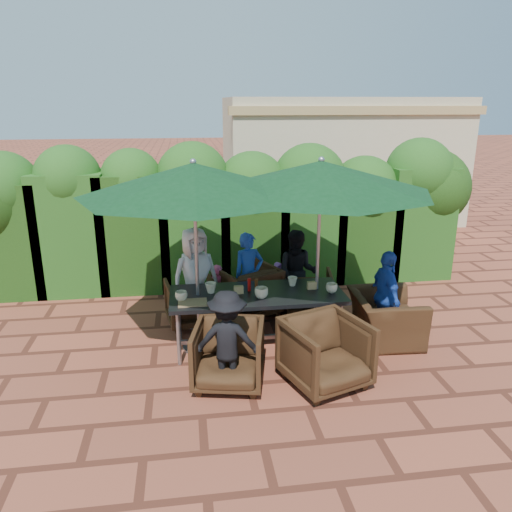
{
  "coord_description": "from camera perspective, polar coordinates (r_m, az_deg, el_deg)",
  "views": [
    {
      "loc": [
        -0.63,
        -6.1,
        3.09
      ],
      "look_at": [
        0.3,
        0.4,
        1.06
      ],
      "focal_mm": 35.0,
      "sensor_mm": 36.0,
      "label": 1
    }
  ],
  "objects": [
    {
      "name": "ground",
      "position": [
        6.87,
        -2.01,
        -9.56
      ],
      "size": [
        80.0,
        80.0,
        0.0
      ],
      "primitive_type": "plane",
      "color": "brown",
      "rests_on": "ground"
    },
    {
      "name": "dining_table",
      "position": [
        6.43,
        0.13,
        -4.87
      ],
      "size": [
        2.22,
        0.9,
        0.75
      ],
      "color": "black",
      "rests_on": "ground"
    },
    {
      "name": "umbrella_left",
      "position": [
        6.02,
        -7.14,
        8.69
      ],
      "size": [
        2.8,
        2.8,
        2.46
      ],
      "color": "gray",
      "rests_on": "ground"
    },
    {
      "name": "umbrella_right",
      "position": [
        6.23,
        7.42,
        8.97
      ],
      "size": [
        2.81,
        2.81,
        2.46
      ],
      "color": "gray",
      "rests_on": "ground"
    },
    {
      "name": "chair_far_left",
      "position": [
        7.26,
        -7.37,
        -5.06
      ],
      "size": [
        0.79,
        0.76,
        0.71
      ],
      "primitive_type": "imported",
      "rotation": [
        0.0,
        0.0,
        3.31
      ],
      "color": "black",
      "rests_on": "ground"
    },
    {
      "name": "chair_far_mid",
      "position": [
        7.5,
        -1.02,
        -3.67
      ],
      "size": [
        1.06,
        1.03,
        0.84
      ],
      "primitive_type": "imported",
      "rotation": [
        0.0,
        0.0,
        3.56
      ],
      "color": "black",
      "rests_on": "ground"
    },
    {
      "name": "chair_far_right",
      "position": [
        7.67,
        6.05,
        -3.83
      ],
      "size": [
        0.78,
        0.75,
        0.7
      ],
      "primitive_type": "imported",
      "rotation": [
        0.0,
        0.0,
        2.97
      ],
      "color": "black",
      "rests_on": "ground"
    },
    {
      "name": "chair_near_left",
      "position": [
        5.72,
        -3.16,
        -10.93
      ],
      "size": [
        0.9,
        0.86,
        0.79
      ],
      "primitive_type": "imported",
      "rotation": [
        0.0,
        0.0,
        -0.21
      ],
      "color": "black",
      "rests_on": "ground"
    },
    {
      "name": "chair_near_right",
      "position": [
        5.75,
        7.99,
        -10.56
      ],
      "size": [
        1.04,
        1.01,
        0.86
      ],
      "primitive_type": "imported",
      "rotation": [
        0.0,
        0.0,
        0.34
      ],
      "color": "black",
      "rests_on": "ground"
    },
    {
      "name": "chair_end_right",
      "position": [
        6.93,
        14.63,
        -6.0
      ],
      "size": [
        0.69,
        1.01,
        0.85
      ],
      "primitive_type": "imported",
      "rotation": [
        0.0,
        0.0,
        1.51
      ],
      "color": "black",
      "rests_on": "ground"
    },
    {
      "name": "adult_far_left",
      "position": [
        7.16,
        -6.93,
        -2.32
      ],
      "size": [
        0.81,
        0.65,
        1.43
      ],
      "primitive_type": "imported",
      "rotation": [
        0.0,
        0.0,
        0.37
      ],
      "color": "silver",
      "rests_on": "ground"
    },
    {
      "name": "adult_far_mid",
      "position": [
        7.39,
        -0.83,
        -2.18
      ],
      "size": [
        0.55,
        0.49,
        1.27
      ],
      "primitive_type": "imported",
      "rotation": [
        0.0,
        0.0,
        0.3
      ],
      "color": "#214BB6",
      "rests_on": "ground"
    },
    {
      "name": "adult_far_right",
      "position": [
        7.47,
        4.77,
        -1.94
      ],
      "size": [
        0.71,
        0.54,
        1.3
      ],
      "primitive_type": "imported",
      "rotation": [
        0.0,
        0.0,
        -0.29
      ],
      "color": "black",
      "rests_on": "ground"
    },
    {
      "name": "adult_near_left",
      "position": [
        5.56,
        -3.28,
        -9.64
      ],
      "size": [
        0.8,
        0.48,
        1.16
      ],
      "primitive_type": "imported",
      "rotation": [
        0.0,
        0.0,
        2.95
      ],
      "color": "black",
      "rests_on": "ground"
    },
    {
      "name": "adult_end_right",
      "position": [
        6.88,
        14.61,
        -4.43
      ],
      "size": [
        0.4,
        0.74,
        1.24
      ],
      "primitive_type": "imported",
      "rotation": [
        0.0,
        0.0,
        1.62
      ],
      "color": "#214BB6",
      "rests_on": "ground"
    },
    {
      "name": "child_left",
      "position": [
        7.44,
        -4.25,
        -4.02
      ],
      "size": [
        0.36,
        0.33,
        0.8
      ],
      "primitive_type": "imported",
      "rotation": [
        0.0,
        0.0,
        0.41
      ],
      "color": "#E14F83",
      "rests_on": "ground"
    },
    {
      "name": "child_right",
      "position": [
        7.63,
        2.62,
        -3.55
      ],
      "size": [
        0.33,
        0.3,
        0.78
      ],
      "primitive_type": "imported",
      "rotation": [
        0.0,
        0.0,
        0.28
      ],
      "color": "#964FAC",
      "rests_on": "ground"
    },
    {
      "name": "pedestrian_a",
      "position": [
        10.85,
        5.49,
        5.37
      ],
      "size": [
        1.74,
        1.08,
        1.76
      ],
      "primitive_type": "imported",
      "rotation": [
        0.0,
        0.0,
        2.82
      ],
      "color": "green",
      "rests_on": "ground"
    },
    {
      "name": "pedestrian_b",
      "position": [
        11.01,
        7.3,
        5.85
      ],
      "size": [
        1.07,
        0.93,
        1.9
      ],
      "primitive_type": "imported",
      "rotation": [
        0.0,
        0.0,
        3.65
      ],
      "color": "#E14F83",
      "rests_on": "ground"
    },
    {
      "name": "pedestrian_c",
      "position": [
        11.35,
        12.46,
        5.09
      ],
      "size": [
        1.09,
        0.69,
        1.57
      ],
      "primitive_type": "imported",
      "rotation": [
        0.0,
        0.0,
        2.9
      ],
      "color": "gray",
      "rests_on": "ground"
    },
    {
      "name": "cup_a",
      "position": [
        6.21,
        -8.54,
        -4.55
      ],
      "size": [
        0.15,
        0.15,
        0.12
      ],
      "primitive_type": "imported",
      "color": "beige",
      "rests_on": "dining_table"
    },
    {
      "name": "cup_b",
      "position": [
        6.41,
        -5.18,
        -3.63
      ],
      "size": [
        0.14,
        0.14,
        0.14
      ],
      "primitive_type": "imported",
      "color": "beige",
      "rests_on": "dining_table"
    },
    {
      "name": "cup_c",
      "position": [
        6.22,
        0.62,
        -4.22
      ],
      "size": [
        0.17,
        0.17,
        0.14
      ],
      "primitive_type": "imported",
      "color": "beige",
      "rests_on": "dining_table"
    },
    {
      "name": "cup_d",
      "position": [
        6.65,
        4.19,
        -2.9
      ],
      "size": [
        0.13,
        0.13,
        0.12
      ],
      "primitive_type": "imported",
      "color": "beige",
      "rests_on": "dining_table"
    },
    {
      "name": "cup_e",
      "position": [
        6.48,
        8.64,
        -3.63
      ],
      "size": [
        0.15,
        0.15,
        0.12
      ],
      "primitive_type": "imported",
      "color": "beige",
      "rests_on": "dining_table"
    },
    {
      "name": "ketchup_bottle",
      "position": [
        6.45,
        -0.78,
        -3.28
      ],
      "size": [
        0.04,
        0.04,
        0.17
      ],
      "primitive_type": "cylinder",
      "color": "#B20C0A",
      "rests_on": "dining_table"
    },
    {
      "name": "sauce_bottle",
      "position": [
        6.42,
        0.04,
        -3.38
      ],
      "size": [
        0.04,
        0.04,
        0.17
      ],
      "primitive_type": "cylinder",
      "color": "#4C230C",
      "rests_on": "dining_table"
    },
    {
      "name": "serving_tray",
      "position": [
        6.13,
        -7.26,
        -5.31
      ],
      "size": [
        0.35,
        0.25,
        0.02
      ],
      "primitive_type": "cube",
      "color": "olive",
      "rests_on": "dining_table"
    },
    {
      "name": "number_block_left",
      "position": [
        6.38,
        -2.0,
        -3.87
      ],
      "size": [
        0.12,
        0.06,
        0.1
      ],
      "primitive_type": "cube",
      "color": "tan",
      "rests_on": "dining_table"
    },
    {
      "name": "number_block_right",
      "position": [
        6.56,
        6.4,
        -3.35
      ],
      "size": [
        0.12,
        0.06,
        0.1
      ],
      "primitive_type": "cube",
      "color": "tan",
      "rests_on": "dining_table"
    },
    {
      "name": "hedge_wall",
      "position": [
        8.61,
        -4.21,
        5.67
      ],
      "size": [
        9.1,
        1.6,
        2.5
      ],
      "color": "#17340E",
      "rests_on": "ground"
    },
    {
      "name": "building",
      "position": [
        13.81,
        9.5,
        10.82
      ],
      "size": [
        6.2,
        3.08,
        3.2
      ],
      "color": "beige",
      "rests_on": "ground"
    }
  ]
}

